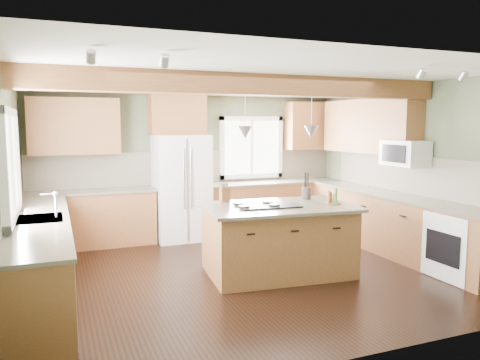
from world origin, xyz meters
name	(u,v)px	position (x,y,z in m)	size (l,w,h in m)	color
floor	(244,272)	(0.00, 0.00, 0.00)	(5.60, 5.60, 0.00)	black
ceiling	(245,76)	(0.00, 0.00, 2.60)	(5.60, 5.60, 0.00)	silver
wall_back	(192,162)	(0.00, 2.50, 1.30)	(5.60, 5.60, 0.00)	#49543B
wall_left	(7,187)	(-2.80, 0.00, 1.30)	(5.00, 5.00, 0.00)	#49543B
wall_right	(413,169)	(2.80, 0.00, 1.30)	(5.00, 5.00, 0.00)	#49543B
ceiling_beam	(251,85)	(0.00, -0.19, 2.47)	(5.55, 0.26, 0.26)	brown
soffit_trim	(193,92)	(0.00, 2.40, 2.54)	(5.55, 0.20, 0.10)	brown
backsplash_back	(192,167)	(0.00, 2.48, 1.21)	(5.58, 0.03, 0.58)	brown
backsplash_right	(410,175)	(2.78, 0.05, 1.21)	(0.03, 3.70, 0.58)	brown
base_cab_back_left	(92,220)	(-1.79, 2.20, 0.44)	(2.02, 0.60, 0.88)	brown
counter_back_left	(90,192)	(-1.79, 2.20, 0.90)	(2.06, 0.64, 0.04)	#474134
base_cab_back_right	(273,207)	(1.49, 2.20, 0.44)	(2.62, 0.60, 0.88)	brown
counter_back_right	(273,182)	(1.49, 2.20, 0.90)	(2.66, 0.64, 0.04)	#474134
base_cab_left	(41,259)	(-2.50, 0.05, 0.44)	(0.60, 3.70, 0.88)	brown
counter_left	(39,220)	(-2.50, 0.05, 0.90)	(0.64, 3.74, 0.04)	#474134
base_cab_right	(393,225)	(2.50, 0.05, 0.44)	(0.60, 3.70, 0.88)	brown
counter_right	(394,195)	(2.50, 0.05, 0.90)	(0.64, 3.74, 0.04)	#474134
upper_cab_back_left	(74,126)	(-1.99, 2.33, 1.95)	(1.40, 0.35, 0.90)	brown
upper_cab_over_fridge	(177,114)	(-0.30, 2.33, 2.15)	(0.96, 0.35, 0.70)	brown
upper_cab_right	(369,126)	(2.62, 0.90, 1.95)	(0.35, 2.20, 0.90)	brown
upper_cab_back_corner	(309,126)	(2.30, 2.33, 1.95)	(0.90, 0.35, 0.90)	brown
window_left	(9,164)	(-2.78, 0.05, 1.55)	(0.04, 1.60, 1.05)	white
window_back	(251,147)	(1.15, 2.48, 1.55)	(1.10, 0.04, 1.00)	white
sink	(39,220)	(-2.50, 0.05, 0.91)	(0.50, 0.65, 0.03)	#262628
faucet	(56,206)	(-2.32, 0.05, 1.05)	(0.02, 0.02, 0.28)	#B2B2B7
dishwasher	(39,299)	(-2.49, -1.25, 0.43)	(0.60, 0.60, 0.84)	white
oven	(461,246)	(2.49, -1.25, 0.43)	(0.60, 0.72, 0.84)	white
microwave	(405,153)	(2.58, -0.05, 1.55)	(0.40, 0.70, 0.38)	white
pendant_left	(245,132)	(-0.05, -0.15, 1.88)	(0.18, 0.18, 0.16)	#B2B2B7
pendant_right	(311,132)	(0.85, -0.23, 1.88)	(0.18, 0.18, 0.16)	#B2B2B7
refrigerator	(182,188)	(-0.30, 2.12, 0.90)	(0.90, 0.74, 1.80)	white
island	(278,241)	(0.40, -0.19, 0.44)	(1.83, 1.12, 0.88)	olive
island_top	(278,207)	(0.40, -0.19, 0.90)	(1.95, 1.24, 0.04)	#474134
cooktop	(267,205)	(0.25, -0.18, 0.93)	(0.79, 0.53, 0.02)	black
knife_block	(225,194)	(-0.16, 0.33, 1.03)	(0.13, 0.09, 0.21)	brown
utensil_crock	(306,193)	(1.00, 0.12, 1.01)	(0.13, 0.13, 0.17)	#37322C
bottle_tray	(333,196)	(1.14, -0.35, 1.02)	(0.22, 0.22, 0.20)	brown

